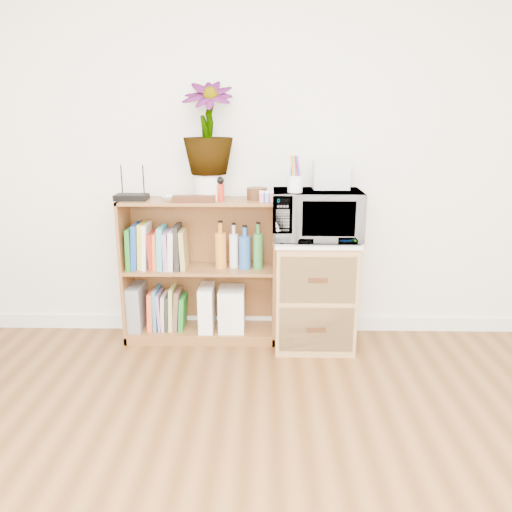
{
  "coord_description": "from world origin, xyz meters",
  "views": [
    {
      "loc": [
        0.09,
        -1.06,
        1.43
      ],
      "look_at": [
        0.02,
        1.95,
        0.62
      ],
      "focal_mm": 35.0,
      "sensor_mm": 36.0,
      "label": 1
    }
  ],
  "objects": [
    {
      "name": "potted_plant",
      "position": [
        -0.28,
        2.12,
        1.39
      ],
      "size": [
        0.32,
        0.32,
        0.57
      ],
      "primitive_type": "imported",
      "color": "#327E36",
      "rests_on": "plant_pot"
    },
    {
      "name": "small_appliance",
      "position": [
        0.49,
        2.11,
        1.11
      ],
      "size": [
        0.22,
        0.18,
        0.18
      ],
      "primitive_type": "cube",
      "color": "silver",
      "rests_on": "microwave"
    },
    {
      "name": "cookbooks",
      "position": [
        -0.63,
        2.1,
        0.63
      ],
      "size": [
        0.38,
        0.2,
        0.3
      ],
      "color": "#1D6E1E",
      "rests_on": "bookshelf"
    },
    {
      "name": "trinket_box",
      "position": [
        -0.36,
        2.0,
        0.97
      ],
      "size": [
        0.26,
        0.07,
        0.04
      ],
      "primitive_type": "cube",
      "color": "#371D0F",
      "rests_on": "bookshelf"
    },
    {
      "name": "magazine_holder_left",
      "position": [
        -0.31,
        2.09,
        0.22
      ],
      "size": [
        0.1,
        0.24,
        0.3
      ],
      "primitive_type": "cube",
      "color": "white",
      "rests_on": "bookshelf"
    },
    {
      "name": "wooden_bowl",
      "position": [
        0.03,
        2.11,
        0.99
      ],
      "size": [
        0.13,
        0.13,
        0.08
      ],
      "primitive_type": "cylinder",
      "color": "#3A210F",
      "rests_on": "bookshelf"
    },
    {
      "name": "lower_books",
      "position": [
        -0.58,
        2.1,
        0.2
      ],
      "size": [
        0.25,
        0.19,
        0.3
      ],
      "color": "#EF542A",
      "rests_on": "bookshelf"
    },
    {
      "name": "router",
      "position": [
        -0.77,
        2.08,
        0.97
      ],
      "size": [
        0.2,
        0.14,
        0.04
      ],
      "primitive_type": "cube",
      "color": "black",
      "rests_on": "bookshelf"
    },
    {
      "name": "magazine_holder_right",
      "position": [
        -0.1,
        2.09,
        0.21
      ],
      "size": [
        0.09,
        0.23,
        0.28
      ],
      "primitive_type": "cube",
      "color": "white",
      "rests_on": "bookshelf"
    },
    {
      "name": "magazine_holder_mid",
      "position": [
        -0.18,
        2.09,
        0.21
      ],
      "size": [
        0.09,
        0.23,
        0.29
      ],
      "primitive_type": "cube",
      "color": "white",
      "rests_on": "bookshelf"
    },
    {
      "name": "liquor_bottles",
      "position": [
        -0.09,
        2.1,
        0.65
      ],
      "size": [
        0.31,
        0.07,
        0.3
      ],
      "color": "orange",
      "rests_on": "bookshelf"
    },
    {
      "name": "microwave",
      "position": [
        0.4,
        2.02,
        0.87
      ],
      "size": [
        0.55,
        0.37,
        0.3
      ],
      "primitive_type": "imported",
      "rotation": [
        0.0,
        0.0,
        -0.01
      ],
      "color": "white",
      "rests_on": "wicker_unit"
    },
    {
      "name": "kokeshi_doll",
      "position": [
        -0.2,
        2.06,
        1.0
      ],
      "size": [
        0.05,
        0.05,
        0.11
      ],
      "primitive_type": "cylinder",
      "color": "#B52916",
      "rests_on": "bookshelf"
    },
    {
      "name": "white_bowl",
      "position": [
        -0.51,
        2.07,
        0.97
      ],
      "size": [
        0.13,
        0.13,
        0.03
      ],
      "primitive_type": "imported",
      "color": "silver",
      "rests_on": "bookshelf"
    },
    {
      "name": "bookshelf",
      "position": [
        -0.35,
        2.1,
        0.47
      ],
      "size": [
        1.0,
        0.3,
        0.95
      ],
      "primitive_type": "cube",
      "color": "brown",
      "rests_on": "ground"
    },
    {
      "name": "file_box",
      "position": [
        -0.79,
        2.1,
        0.22
      ],
      "size": [
        0.09,
        0.24,
        0.3
      ],
      "primitive_type": "cube",
      "color": "gray",
      "rests_on": "bookshelf"
    },
    {
      "name": "plant_pot",
      "position": [
        -0.28,
        2.12,
        1.03
      ],
      "size": [
        0.19,
        0.19,
        0.16
      ],
      "primitive_type": "cylinder",
      "color": "silver",
      "rests_on": "bookshelf"
    },
    {
      "name": "wicker_unit",
      "position": [
        0.4,
        2.02,
        0.35
      ],
      "size": [
        0.5,
        0.45,
        0.7
      ],
      "primitive_type": "cube",
      "color": "#9E7542",
      "rests_on": "ground"
    },
    {
      "name": "paint_jars",
      "position": [
        0.09,
        2.01,
        0.98
      ],
      "size": [
        0.1,
        0.04,
        0.05
      ],
      "primitive_type": "cube",
      "color": "#D1748E",
      "rests_on": "bookshelf"
    },
    {
      "name": "skirting_board",
      "position": [
        0.0,
        2.24,
        0.05
      ],
      "size": [
        4.0,
        0.02,
        0.1
      ],
      "primitive_type": "cube",
      "color": "white",
      "rests_on": "ground"
    },
    {
      "name": "pen_cup",
      "position": [
        0.26,
        1.94,
        1.07
      ],
      "size": [
        0.09,
        0.09,
        0.1
      ],
      "primitive_type": "cylinder",
      "color": "white",
      "rests_on": "microwave"
    }
  ]
}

